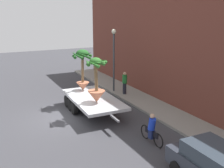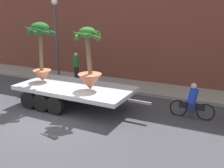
{
  "view_description": "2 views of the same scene",
  "coord_description": "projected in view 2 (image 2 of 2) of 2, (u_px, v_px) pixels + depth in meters",
  "views": [
    {
      "loc": [
        15.2,
        -4.14,
        6.29
      ],
      "look_at": [
        0.8,
        3.07,
        1.97
      ],
      "focal_mm": 43.74,
      "sensor_mm": 36.0,
      "label": 1
    },
    {
      "loc": [
        6.41,
        -7.37,
        4.39
      ],
      "look_at": [
        1.76,
        2.33,
        1.26
      ],
      "focal_mm": 41.41,
      "sensor_mm": 36.0,
      "label": 2
    }
  ],
  "objects": [
    {
      "name": "cyclist",
      "position": [
        192.0,
        103.0,
        10.66
      ],
      "size": [
        1.84,
        0.35,
        1.54
      ],
      "color": "black",
      "rests_on": "ground"
    },
    {
      "name": "ground_plane",
      "position": [
        47.0,
        124.0,
        10.27
      ],
      "size": [
        60.0,
        60.0,
        0.0
      ],
      "primitive_type": "plane",
      "color": "#38383D"
    },
    {
      "name": "flatbed_trailer",
      "position": [
        71.0,
        90.0,
        12.03
      ],
      "size": [
        6.41,
        2.74,
        0.98
      ],
      "color": "#B7BABF",
      "rests_on": "ground"
    },
    {
      "name": "sidewalk",
      "position": [
        113.0,
        84.0,
        15.53
      ],
      "size": [
        24.0,
        2.2,
        0.15
      ],
      "primitive_type": "cube",
      "color": "gray",
      "rests_on": "ground"
    },
    {
      "name": "potted_palm_middle",
      "position": [
        89.0,
        64.0,
        11.07
      ],
      "size": [
        1.41,
        1.41,
        2.71
      ],
      "color": "#B26647",
      "rests_on": "flatbed_trailer"
    },
    {
      "name": "potted_palm_rear",
      "position": [
        41.0,
        48.0,
        12.21
      ],
      "size": [
        1.48,
        1.52,
        2.84
      ],
      "color": "#B26647",
      "rests_on": "flatbed_trailer"
    },
    {
      "name": "pedestrian_near_gate",
      "position": [
        76.0,
        66.0,
        15.84
      ],
      "size": [
        0.36,
        0.36,
        1.71
      ],
      "color": "black",
      "rests_on": "sidewalk"
    },
    {
      "name": "street_lamp",
      "position": [
        56.0,
        29.0,
        15.35
      ],
      "size": [
        0.36,
        0.36,
        4.83
      ],
      "color": "#383D42",
      "rests_on": "sidewalk"
    },
    {
      "name": "building_facade",
      "position": [
        124.0,
        18.0,
        15.94
      ],
      "size": [
        24.0,
        1.2,
        7.78
      ],
      "primitive_type": "cube",
      "color": "brown",
      "rests_on": "ground"
    }
  ]
}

